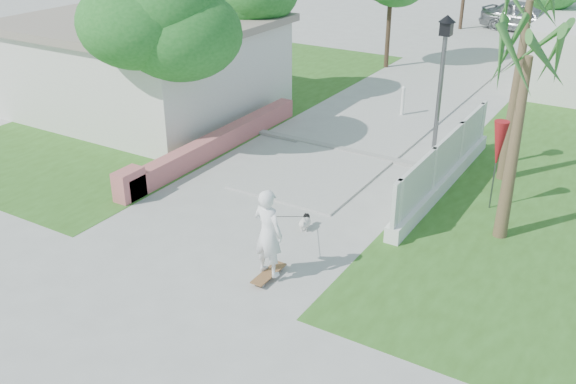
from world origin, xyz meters
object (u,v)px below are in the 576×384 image
Objects in this scene: street_lamp at (440,93)px; parked_car at (527,17)px; skateboarder at (274,228)px; dog at (305,222)px; bollard at (403,100)px; patio_umbrella at (499,145)px.

street_lamp is 0.89× the size of parked_car.
dog is at bearing -72.23° from skateboarder.
skateboarder is 2.00m from dog.
parked_car is at bearing 74.57° from dog.
bollard is (-2.70, 4.50, -1.84)m from street_lamp.
skateboarder reaches higher than dog.
street_lamp is 2.27m from patio_umbrella.
skateboarder is 27.54m from parked_car.
skateboarder is 5.67× the size of dog.
bollard is 0.38× the size of skateboarder.
street_lamp reaches higher than bollard.
skateboarder is at bearing -98.08° from dog.
dog is at bearing -109.19° from street_lamp.
patio_umbrella reaches higher than skateboarder.
parked_car is (-2.32, 21.34, -1.58)m from street_lamp.
dog is (1.18, -8.86, -0.39)m from bollard.
dog is at bearing -82.40° from bollard.
street_lamp is 21.52m from parked_car.
dog is (-0.29, 1.82, -0.78)m from skateboarder.
bollard is 0.47× the size of patio_umbrella.
street_lamp is at bearing -160.42° from parked_car.
street_lamp reaches higher than parked_car.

